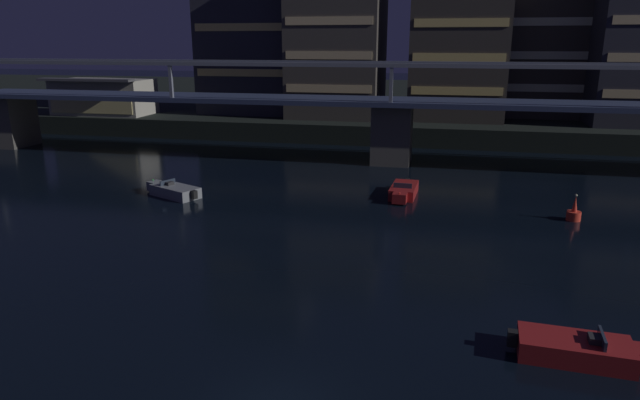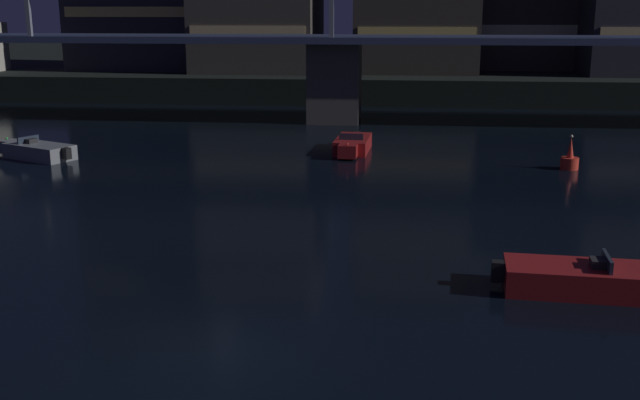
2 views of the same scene
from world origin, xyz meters
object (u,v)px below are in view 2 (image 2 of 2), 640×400
Objects in this scene: channel_buoy at (570,160)px; river_bridge at (335,58)px; speedboat_near_center at (37,151)px; speedboat_near_right at (352,145)px; speedboat_mid_center at (582,279)px.

river_bridge is at bearing 130.15° from channel_buoy.
speedboat_near_right is (16.89, 3.59, 0.00)m from speedboat_near_center.
channel_buoy reaches higher than speedboat_mid_center.
channel_buoy reaches higher than speedboat_near_center.
river_bridge reaches higher than speedboat_mid_center.
speedboat_near_center is (-14.87, -15.71, -4.06)m from river_bridge.
river_bridge is 18.06× the size of speedboat_near_center.
speedboat_near_center is 30.42m from speedboat_mid_center.
channel_buoy is at bearing -49.85° from river_bridge.
speedboat_near_center is 2.83× the size of channel_buoy.
speedboat_near_center is 28.10m from channel_buoy.
speedboat_near_right is at bearing 162.32° from channel_buoy.
speedboat_near_right is 11.76m from channel_buoy.
river_bridge is at bearing 99.49° from speedboat_near_right.
speedboat_mid_center is 17.97m from channel_buoy.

